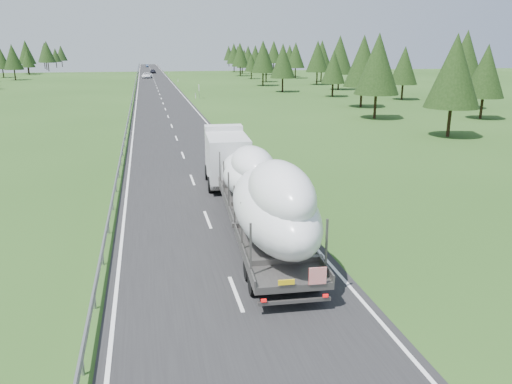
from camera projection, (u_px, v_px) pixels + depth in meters
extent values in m
plane|color=#234316|center=(236.00, 294.00, 19.58)|extent=(400.00, 400.00, 0.00)
cube|color=black|center=(158.00, 91.00, 113.40)|extent=(10.00, 400.00, 0.02)
cube|color=slate|center=(134.00, 88.00, 112.14)|extent=(0.08, 400.00, 0.32)
cylinder|color=slate|center=(95.00, 301.00, 18.40)|extent=(0.10, 0.10, 0.60)
cube|color=silver|center=(247.00, 141.00, 48.93)|extent=(0.12, 0.07, 1.00)
cube|color=black|center=(247.00, 138.00, 48.84)|extent=(0.13, 0.08, 0.12)
cube|color=silver|center=(196.00, 96.00, 95.84)|extent=(0.12, 0.07, 1.00)
cube|color=black|center=(195.00, 94.00, 95.75)|extent=(0.13, 0.08, 0.12)
cube|color=silver|center=(178.00, 80.00, 142.76)|extent=(0.12, 0.07, 1.00)
cube|color=black|center=(178.00, 79.00, 142.67)|extent=(0.13, 0.08, 0.12)
cube|color=silver|center=(169.00, 72.00, 189.67)|extent=(0.12, 0.07, 1.00)
cube|color=black|center=(169.00, 71.00, 189.58)|extent=(0.13, 0.08, 0.12)
cube|color=silver|center=(164.00, 67.00, 236.59)|extent=(0.12, 0.07, 1.00)
cube|color=black|center=(164.00, 67.00, 236.50)|extent=(0.13, 0.08, 0.12)
cube|color=silver|center=(160.00, 64.00, 283.50)|extent=(0.12, 0.07, 1.00)
cube|color=black|center=(160.00, 64.00, 283.41)|extent=(0.13, 0.08, 0.12)
cube|color=silver|center=(158.00, 62.00, 330.41)|extent=(0.12, 0.07, 1.00)
cube|color=black|center=(157.00, 62.00, 330.33)|extent=(0.13, 0.08, 0.12)
cylinder|color=slate|center=(199.00, 93.00, 95.85)|extent=(0.08, 0.08, 2.00)
cube|color=silver|center=(199.00, 88.00, 95.57)|extent=(0.05, 0.90, 1.20)
cylinder|color=black|center=(482.00, 106.00, 67.75)|extent=(0.36, 0.36, 3.38)
cone|color=black|center=(486.00, 71.00, 66.45)|extent=(5.25, 5.25, 7.03)
cylinder|color=black|center=(461.00, 95.00, 79.61)|extent=(0.36, 0.36, 4.12)
cone|color=black|center=(465.00, 58.00, 78.03)|extent=(6.41, 6.41, 8.58)
cylinder|color=black|center=(402.00, 91.00, 93.08)|extent=(0.36, 0.36, 3.32)
cone|color=black|center=(404.00, 65.00, 91.80)|extent=(5.17, 5.17, 6.92)
cylinder|color=black|center=(377.00, 86.00, 103.00)|extent=(0.36, 0.36, 3.49)
cone|color=black|center=(379.00, 62.00, 101.66)|extent=(5.42, 5.42, 7.27)
cylinder|color=black|center=(338.00, 81.00, 115.47)|extent=(0.36, 0.36, 4.16)
cone|color=black|center=(340.00, 55.00, 113.86)|extent=(6.47, 6.47, 8.66)
cylinder|color=black|center=(317.00, 77.00, 131.47)|extent=(0.36, 0.36, 3.85)
cone|color=black|center=(318.00, 56.00, 129.99)|extent=(5.99, 5.99, 8.02)
cylinder|color=black|center=(321.00, 75.00, 144.04)|extent=(0.36, 0.36, 3.94)
cone|color=black|center=(322.00, 55.00, 142.53)|extent=(6.12, 6.12, 8.20)
cylinder|color=black|center=(295.00, 72.00, 159.94)|extent=(0.36, 0.36, 3.82)
cone|color=black|center=(296.00, 55.00, 158.47)|extent=(5.94, 5.94, 7.96)
cylinder|color=black|center=(289.00, 71.00, 168.47)|extent=(0.36, 0.36, 3.57)
cone|color=black|center=(290.00, 56.00, 167.09)|extent=(5.55, 5.55, 7.44)
cylinder|color=black|center=(266.00, 70.00, 181.92)|extent=(0.36, 0.36, 3.20)
cone|color=black|center=(266.00, 58.00, 180.69)|extent=(4.97, 4.97, 6.66)
cylinder|color=black|center=(274.00, 67.00, 200.21)|extent=(0.36, 0.36, 4.19)
cone|color=black|center=(274.00, 52.00, 198.59)|extent=(6.52, 6.52, 8.74)
cylinder|color=black|center=(255.00, 67.00, 207.10)|extent=(0.36, 0.36, 3.63)
cone|color=black|center=(255.00, 54.00, 205.70)|extent=(5.64, 5.64, 7.55)
cylinder|color=black|center=(248.00, 66.00, 224.67)|extent=(0.36, 0.36, 3.59)
cone|color=black|center=(248.00, 54.00, 223.28)|extent=(5.59, 5.59, 7.48)
cylinder|color=black|center=(240.00, 64.00, 238.55)|extent=(0.36, 0.36, 3.98)
cone|color=black|center=(240.00, 52.00, 237.01)|extent=(6.19, 6.19, 8.30)
cylinder|color=black|center=(244.00, 64.00, 251.99)|extent=(0.36, 0.36, 3.03)
cone|color=black|center=(244.00, 56.00, 250.82)|extent=(4.71, 4.71, 6.31)
cylinder|color=black|center=(229.00, 63.00, 264.20)|extent=(0.36, 0.36, 3.63)
cone|color=black|center=(229.00, 53.00, 262.80)|extent=(5.65, 5.65, 7.56)
cylinder|color=black|center=(238.00, 62.00, 274.73)|extent=(0.36, 0.36, 3.56)
cone|color=black|center=(238.00, 53.00, 273.36)|extent=(5.53, 5.53, 7.41)
cylinder|color=black|center=(449.00, 120.00, 53.89)|extent=(0.36, 0.36, 3.71)
cone|color=black|center=(455.00, 71.00, 52.46)|extent=(5.76, 5.76, 7.72)
cylinder|color=black|center=(375.00, 104.00, 67.89)|extent=(0.36, 0.36, 3.86)
cone|color=black|center=(378.00, 64.00, 66.40)|extent=(6.00, 6.00, 8.04)
cylinder|color=black|center=(361.00, 95.00, 81.15)|extent=(0.36, 0.36, 3.89)
cone|color=black|center=(363.00, 61.00, 79.65)|extent=(6.05, 6.05, 8.10)
cylinder|color=black|center=(333.00, 89.00, 98.96)|extent=(0.36, 0.36, 3.06)
cone|color=black|center=(333.00, 67.00, 97.77)|extent=(4.77, 4.77, 6.38)
cylinder|color=black|center=(283.00, 84.00, 109.62)|extent=(0.36, 0.36, 3.53)
cone|color=black|center=(283.00, 61.00, 108.26)|extent=(5.49, 5.49, 7.36)
cylinder|color=black|center=(263.00, 78.00, 127.91)|extent=(0.36, 0.36, 3.85)
cone|color=black|center=(263.00, 56.00, 126.43)|extent=(5.99, 5.99, 8.02)
cylinder|color=black|center=(266.00, 76.00, 142.61)|extent=(0.36, 0.36, 3.08)
cone|color=black|center=(266.00, 61.00, 141.42)|extent=(4.80, 4.80, 6.42)
cylinder|color=black|center=(251.00, 74.00, 156.82)|extent=(0.36, 0.36, 2.70)
cone|color=black|center=(251.00, 62.00, 155.78)|extent=(4.19, 4.19, 5.62)
cylinder|color=black|center=(240.00, 70.00, 173.03)|extent=(0.36, 0.36, 3.80)
cone|color=black|center=(240.00, 55.00, 171.56)|extent=(5.91, 5.91, 7.91)
cylinder|color=black|center=(242.00, 70.00, 187.10)|extent=(0.36, 0.36, 2.64)
cone|color=black|center=(242.00, 60.00, 186.08)|extent=(4.10, 4.10, 5.49)
cylinder|color=black|center=(234.00, 67.00, 202.01)|extent=(0.36, 0.36, 3.86)
cone|color=black|center=(234.00, 53.00, 200.52)|extent=(6.00, 6.00, 8.04)
cylinder|color=black|center=(15.00, 74.00, 150.64)|extent=(0.36, 0.36, 3.60)
cone|color=black|center=(13.00, 57.00, 149.25)|extent=(5.61, 5.61, 7.51)
cylinder|color=black|center=(3.00, 73.00, 163.55)|extent=(0.36, 0.36, 3.21)
cone|color=black|center=(1.00, 58.00, 162.31)|extent=(5.00, 5.00, 6.70)
cylinder|color=black|center=(29.00, 70.00, 181.37)|extent=(0.36, 0.36, 3.06)
cone|color=black|center=(27.00, 58.00, 180.19)|extent=(4.76, 4.76, 6.38)
cylinder|color=black|center=(28.00, 68.00, 188.79)|extent=(0.36, 0.36, 4.18)
cone|color=black|center=(26.00, 52.00, 187.17)|extent=(6.51, 6.51, 8.72)
cylinder|color=black|center=(48.00, 66.00, 207.08)|extent=(0.36, 0.36, 4.19)
cone|color=black|center=(47.00, 52.00, 205.46)|extent=(6.52, 6.52, 8.73)
cylinder|color=black|center=(47.00, 65.00, 220.57)|extent=(0.36, 0.36, 4.06)
cone|color=black|center=(45.00, 52.00, 219.00)|extent=(6.32, 6.32, 8.46)
cylinder|color=black|center=(45.00, 65.00, 232.34)|extent=(0.36, 0.36, 3.53)
cone|color=black|center=(44.00, 54.00, 230.98)|extent=(5.49, 5.49, 7.35)
cylinder|color=black|center=(56.00, 64.00, 246.42)|extent=(0.36, 0.36, 3.21)
cone|color=black|center=(55.00, 55.00, 245.18)|extent=(4.99, 4.99, 6.68)
cylinder|color=black|center=(62.00, 63.00, 255.78)|extent=(0.36, 0.36, 3.68)
cone|color=black|center=(61.00, 53.00, 254.37)|extent=(5.72, 5.72, 7.66)
cube|color=silver|center=(227.00, 157.00, 34.39)|extent=(3.03, 5.57, 3.04)
cube|color=black|center=(221.00, 142.00, 36.84)|extent=(2.49, 0.24, 1.52)
cube|color=silver|center=(221.00, 128.00, 36.16)|extent=(2.78, 1.46, 0.33)
cube|color=#5C5856|center=(230.00, 181.00, 33.78)|extent=(2.90, 3.41, 0.27)
cylinder|color=black|center=(206.00, 173.00, 36.39)|extent=(0.44, 1.10, 1.08)
cylinder|color=black|center=(240.00, 171.00, 36.90)|extent=(0.44, 1.10, 1.08)
cylinder|color=black|center=(213.00, 185.00, 33.13)|extent=(0.44, 1.10, 1.08)
cylinder|color=black|center=(249.00, 183.00, 33.65)|extent=(0.44, 1.10, 1.08)
cube|color=#5C5856|center=(260.00, 220.00, 25.03)|extent=(3.83, 15.32, 0.28)
cube|color=#5C5856|center=(232.00, 217.00, 24.65)|extent=(0.98, 15.15, 0.26)
cube|color=#5C5856|center=(288.00, 213.00, 25.25)|extent=(0.98, 15.15, 0.26)
cube|color=#5C5856|center=(262.00, 250.00, 18.30)|extent=(0.08, 0.08, 2.06)
cube|color=#5C5856|center=(336.00, 243.00, 18.90)|extent=(0.08, 0.08, 2.06)
cube|color=#5C5856|center=(247.00, 226.00, 20.74)|extent=(0.08, 0.08, 2.06)
cube|color=#5C5856|center=(313.00, 221.00, 21.34)|extent=(0.08, 0.08, 2.06)
cube|color=#5C5856|center=(236.00, 207.00, 23.18)|extent=(0.08, 0.08, 2.06)
cube|color=#5C5856|center=(296.00, 203.00, 23.78)|extent=(0.08, 0.08, 2.06)
cube|color=#5C5856|center=(227.00, 192.00, 25.62)|extent=(0.08, 0.08, 2.06)
cube|color=#5C5856|center=(282.00, 189.00, 26.22)|extent=(0.08, 0.08, 2.06)
cube|color=#5C5856|center=(220.00, 180.00, 28.06)|extent=(0.08, 0.08, 2.06)
cube|color=#5C5856|center=(270.00, 177.00, 28.66)|extent=(0.08, 0.08, 2.06)
cube|color=#5C5856|center=(214.00, 169.00, 30.51)|extent=(0.08, 0.08, 2.06)
cube|color=#5C5856|center=(260.00, 167.00, 31.10)|extent=(0.08, 0.08, 2.06)
cylinder|color=black|center=(264.00, 281.00, 19.41)|extent=(0.50, 1.11, 1.08)
cylinder|color=black|center=(322.00, 276.00, 19.91)|extent=(0.50, 1.11, 1.08)
cylinder|color=black|center=(257.00, 268.00, 20.63)|extent=(0.50, 1.11, 1.08)
cylinder|color=black|center=(312.00, 263.00, 21.13)|extent=(0.50, 1.11, 1.08)
cube|color=#5C5856|center=(306.00, 300.00, 18.10)|extent=(2.71, 0.29, 0.13)
cube|color=red|center=(329.00, 274.00, 17.92)|extent=(0.65, 0.08, 0.65)
cube|color=yellow|center=(299.00, 281.00, 17.73)|extent=(0.60, 0.08, 0.20)
cube|color=red|center=(277.00, 300.00, 17.75)|extent=(0.20, 0.08, 0.11)
cube|color=red|center=(337.00, 294.00, 18.22)|extent=(0.20, 0.08, 0.11)
ellipsoid|color=white|center=(278.00, 209.00, 21.31)|extent=(3.73, 8.91, 3.05)
ellipsoid|color=white|center=(286.00, 192.00, 19.99)|extent=(2.77, 5.67, 2.44)
ellipsoid|color=white|center=(245.00, 175.00, 28.31)|extent=(3.40, 7.42, 2.40)
ellipsoid|color=white|center=(248.00, 164.00, 27.23)|extent=(2.53, 4.72, 1.92)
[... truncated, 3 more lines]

